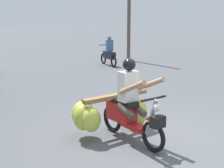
# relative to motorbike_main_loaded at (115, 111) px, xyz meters

# --- Properties ---
(ground_plane) EXTENTS (120.00, 120.00, 0.00)m
(ground_plane) POSITION_rel_motorbike_main_loaded_xyz_m (0.70, -0.32, -0.52)
(ground_plane) COLOR #56595E
(motorbike_main_loaded) EXTENTS (1.76, 1.72, 1.58)m
(motorbike_main_loaded) POSITION_rel_motorbike_main_loaded_xyz_m (0.00, 0.00, 0.00)
(motorbike_main_loaded) COLOR black
(motorbike_main_loaded) RESTS_ON ground
(motorbike_distant_ahead_right) EXTENTS (0.50, 1.62, 1.40)m
(motorbike_distant_ahead_right) POSITION_rel_motorbike_main_loaded_xyz_m (2.95, 8.17, 0.04)
(motorbike_distant_ahead_right) COLOR black
(motorbike_distant_ahead_right) RESTS_ON ground
(utility_pole) EXTENTS (0.18, 0.18, 5.87)m
(utility_pole) POSITION_rel_motorbike_main_loaded_xyz_m (4.48, 9.37, 2.41)
(utility_pole) COLOR brown
(utility_pole) RESTS_ON ground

